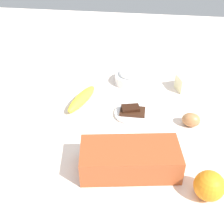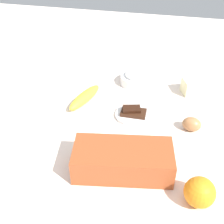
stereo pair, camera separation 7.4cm
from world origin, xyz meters
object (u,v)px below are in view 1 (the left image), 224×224
butter_block (188,83)px  chocolate_plate (132,113)px  loaf_pan (130,159)px  flour_bowl (7,145)px  sugar_bowl (130,77)px  banana (82,99)px  orange_fruit (209,186)px  egg_near_butter (191,120)px

butter_block → chocolate_plate: bearing=44.5°
loaf_pan → flour_bowl: bearing=-12.0°
loaf_pan → sugar_bowl: (0.04, -0.49, -0.01)m
banana → orange_fruit: (-0.42, 0.38, 0.02)m
flour_bowl → sugar_bowl: (-0.33, -0.48, -0.01)m
flour_bowl → butter_block: bearing=-141.6°
orange_fruit → chocolate_plate: bearing=-56.0°
chocolate_plate → butter_block: bearing=-135.5°
sugar_bowl → chocolate_plate: (-0.03, 0.23, -0.02)m
orange_fruit → butter_block: size_ratio=0.90×
banana → orange_fruit: orange_fruit is taller
butter_block → chocolate_plate: (0.21, 0.21, -0.02)m
flour_bowl → butter_block: size_ratio=1.64×
sugar_bowl → butter_block: sugar_bowl is taller
loaf_pan → flour_bowl: loaf_pan is taller
loaf_pan → egg_near_butter: size_ratio=4.68×
banana → egg_near_butter: 0.41m
orange_fruit → chocolate_plate: (0.22, -0.33, -0.03)m
loaf_pan → butter_block: loaf_pan is taller
orange_fruit → loaf_pan: bearing=-17.9°
loaf_pan → orange_fruit: 0.22m
sugar_bowl → butter_block: size_ratio=1.43×
banana → orange_fruit: 0.57m
sugar_bowl → banana: bearing=46.2°
sugar_bowl → flour_bowl: bearing=54.8°
butter_block → egg_near_butter: size_ratio=1.42×
flour_bowl → chocolate_plate: size_ratio=1.14×
banana → butter_block: (-0.41, -0.16, 0.01)m
banana → egg_near_butter: egg_near_butter is taller
banana → orange_fruit: size_ratio=2.35×
butter_block → banana: bearing=20.9°
orange_fruit → egg_near_butter: 0.30m
sugar_bowl → chocolate_plate: sugar_bowl is taller
sugar_bowl → butter_block: 0.24m
sugar_bowl → orange_fruit: orange_fruit is taller
flour_bowl → butter_block: flour_bowl is taller
flour_bowl → banana: size_ratio=0.78×
sugar_bowl → orange_fruit: (-0.25, 0.56, 0.01)m
egg_near_butter → chocolate_plate: (0.20, -0.03, -0.01)m
chocolate_plate → flour_bowl: bearing=34.3°
sugar_bowl → egg_near_butter: sugar_bowl is taller
loaf_pan → butter_block: bearing=-122.0°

